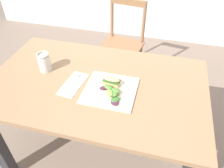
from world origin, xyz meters
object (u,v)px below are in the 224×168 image
Objects in this scene: plate_lunch at (110,90)px; fork_on_napkin at (74,82)px; dining_table at (97,97)px; sandwich_half_front at (111,81)px; mason_jar_iced_tea at (45,63)px; chair_wooden_far at (122,45)px.

plate_lunch is 1.59× the size of fork_on_napkin.
sandwich_half_front is (0.10, -0.01, 0.16)m from dining_table.
mason_jar_iced_tea reaches higher than sandwich_half_front.
mason_jar_iced_tea is (-0.30, -0.93, 0.35)m from chair_wooden_far.
chair_wooden_far is at bearing 71.86° from mason_jar_iced_tea.
dining_table is at bearing -87.28° from chair_wooden_far.
fork_on_napkin is at bearing -94.41° from chair_wooden_far.
mason_jar_iced_tea is at bearing 174.12° from dining_table.
fork_on_napkin is (-0.08, -1.00, 0.30)m from chair_wooden_far.
chair_wooden_far is 7.93× the size of sandwich_half_front.
sandwich_half_front is at bearing -5.65° from dining_table.
chair_wooden_far is 1.05m from fork_on_napkin.
plate_lunch is 0.23m from fork_on_napkin.
chair_wooden_far is 6.96× the size of mason_jar_iced_tea.
plate_lunch is 2.37× the size of mason_jar_iced_tea.
dining_table is at bearing 16.77° from fork_on_napkin.
mason_jar_iced_tea is (-0.23, 0.07, 0.05)m from fork_on_napkin.
sandwich_half_front is at bearing 6.90° from fork_on_napkin.
plate_lunch is at bearing -83.20° from sandwich_half_front.
chair_wooden_far reaches higher than fork_on_napkin.
dining_table is 12.11× the size of sandwich_half_front.
mason_jar_iced_tea reaches higher than dining_table.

